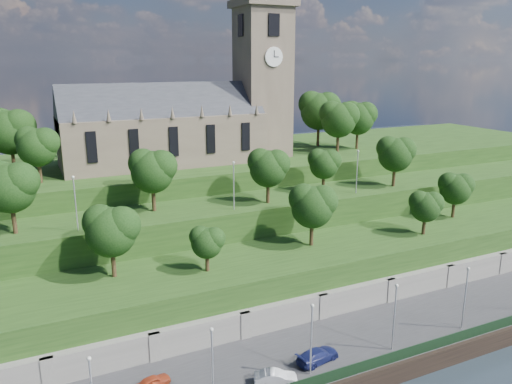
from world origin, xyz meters
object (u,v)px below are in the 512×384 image
church (191,116)px  car_middle (276,378)px  car_right (318,355)px  car_left (153,382)px

church → car_middle: church is taller
car_middle → car_right: 5.68m
car_left → car_right: size_ratio=0.69×
car_middle → car_right: bearing=-52.7°
car_middle → car_right: car_right is taller
church → car_left: size_ratio=11.68×
car_left → car_right: (16.01, -3.04, 0.13)m
car_left → car_middle: car_middle is taller
car_right → church: bearing=-12.2°
church → car_right: bearing=-91.4°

